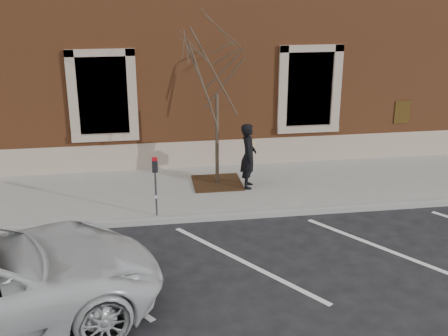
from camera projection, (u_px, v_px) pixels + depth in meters
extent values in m
plane|color=#28282B|center=(228.00, 218.00, 13.70)|extent=(120.00, 120.00, 0.00)
cube|color=#A5A59B|center=(218.00, 189.00, 15.30)|extent=(40.00, 3.50, 0.15)
cube|color=#9E9E99|center=(228.00, 217.00, 13.63)|extent=(40.00, 0.12, 0.15)
cube|color=brown|center=(193.00, 22.00, 19.58)|extent=(40.00, 8.50, 8.00)
cube|color=tan|center=(209.00, 153.00, 16.80)|extent=(40.00, 0.06, 0.80)
cube|color=black|center=(103.00, 95.00, 15.87)|extent=(1.40, 0.30, 2.20)
cube|color=tan|center=(106.00, 137.00, 16.11)|extent=(1.90, 0.20, 0.20)
cube|color=black|center=(308.00, 88.00, 16.72)|extent=(1.40, 0.30, 2.20)
cube|color=tan|center=(308.00, 129.00, 16.97)|extent=(1.90, 0.20, 0.20)
imported|color=black|center=(248.00, 156.00, 14.99)|extent=(0.56, 0.72, 1.77)
cylinder|color=#595B60|center=(156.00, 194.00, 13.33)|extent=(0.05, 0.05, 1.11)
cube|color=black|center=(155.00, 166.00, 13.10)|extent=(0.13, 0.10, 0.29)
cube|color=red|center=(155.00, 159.00, 13.04)|extent=(0.12, 0.10, 0.07)
cube|color=white|center=(156.00, 197.00, 13.30)|extent=(0.06, 0.00, 0.08)
cube|color=#3B2612|center=(217.00, 183.00, 15.53)|extent=(1.33, 1.33, 0.03)
cylinder|color=#413427|center=(217.00, 140.00, 15.12)|extent=(0.10, 0.10, 2.50)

